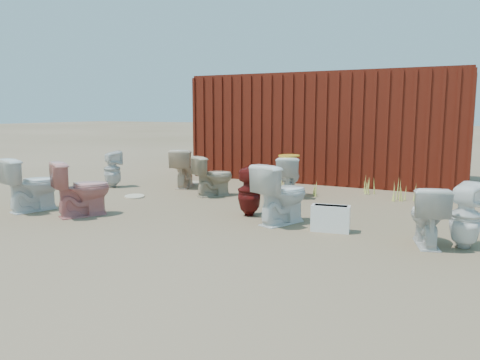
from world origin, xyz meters
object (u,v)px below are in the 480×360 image
at_px(toilet_back_yellowlid, 289,176).
at_px(toilet_front_e, 427,215).
at_px(toilet_front_c, 282,194).
at_px(toilet_back_beige_left, 184,168).
at_px(toilet_front_pink, 82,189).
at_px(toilet_back_a, 112,169).
at_px(loose_tank, 331,218).
at_px(toilet_back_e, 466,216).
at_px(toilet_back_beige_right, 213,176).
at_px(toilet_front_a, 33,184).
at_px(toilet_front_maroon, 249,191).
at_px(shipping_container, 330,127).

bearing_deg(toilet_back_yellowlid, toilet_front_e, 123.51).
relative_size(toilet_front_c, toilet_back_beige_left, 1.06).
xyz_separation_m(toilet_front_pink, toilet_front_e, (4.80, 0.72, -0.06)).
relative_size(toilet_front_e, toilet_back_yellowlid, 0.96).
height_order(toilet_front_e, toilet_back_beige_left, toilet_back_beige_left).
relative_size(toilet_front_pink, toilet_back_a, 1.10).
relative_size(toilet_front_c, loose_tank, 1.70).
distance_m(toilet_front_e, loose_tank, 1.21).
height_order(toilet_front_c, toilet_back_beige_left, toilet_front_c).
height_order(toilet_front_pink, toilet_back_e, toilet_front_pink).
xyz_separation_m(toilet_back_a, toilet_back_yellowlid, (3.65, 0.70, -0.01)).
xyz_separation_m(toilet_back_a, toilet_back_beige_right, (2.38, 0.10, -0.00)).
xyz_separation_m(toilet_front_a, toilet_back_yellowlid, (3.14, 3.06, -0.05)).
bearing_deg(toilet_back_beige_right, toilet_back_yellowlid, -120.62).
height_order(toilet_front_maroon, loose_tank, toilet_front_maroon).
xyz_separation_m(toilet_back_e, loose_tank, (-1.60, 0.02, -0.21)).
bearing_deg(toilet_back_beige_left, toilet_front_maroon, 124.89).
bearing_deg(shipping_container, toilet_front_a, -118.17).
distance_m(toilet_front_a, toilet_front_e, 5.83).
bearing_deg(toilet_front_maroon, shipping_container, -74.54).
height_order(toilet_front_e, toilet_back_e, toilet_back_e).
bearing_deg(shipping_container, toilet_back_e, -57.81).
relative_size(toilet_back_a, toilet_back_e, 0.99).
distance_m(toilet_back_a, toilet_back_beige_left, 1.49).
xyz_separation_m(toilet_back_beige_right, loose_tank, (2.70, -1.55, -0.20)).
height_order(toilet_back_yellowlid, toilet_back_e, toilet_back_e).
xyz_separation_m(shipping_container, toilet_front_pink, (-2.12, -5.69, -0.78)).
distance_m(toilet_back_beige_left, toilet_back_beige_right, 1.21).
bearing_deg(toilet_front_pink, toilet_back_beige_left, -57.84).
bearing_deg(toilet_front_c, shipping_container, -59.74).
distance_m(toilet_front_maroon, toilet_back_e, 2.99).
distance_m(toilet_back_beige_left, toilet_back_e, 5.77).
bearing_deg(toilet_front_pink, toilet_front_a, 34.37).
bearing_deg(toilet_front_a, toilet_front_pink, -159.65).
xyz_separation_m(toilet_front_pink, toilet_back_a, (-1.48, 2.27, -0.04)).
distance_m(toilet_front_a, toilet_back_beige_left, 3.15).
height_order(toilet_front_a, toilet_back_a, toilet_front_a).
bearing_deg(loose_tank, toilet_front_c, 161.73).
bearing_deg(toilet_back_yellowlid, toilet_front_pink, 37.95).
relative_size(shipping_container, toilet_back_beige_right, 7.97).
relative_size(shipping_container, toilet_front_e, 8.35).
xyz_separation_m(toilet_front_maroon, toilet_back_yellowlid, (-0.07, 1.79, -0.01)).
distance_m(toilet_back_a, toilet_back_e, 6.84).
relative_size(toilet_back_beige_left, toilet_back_yellowlid, 1.07).
height_order(toilet_front_pink, loose_tank, toilet_front_pink).
bearing_deg(toilet_front_a, toilet_front_c, -149.89).
distance_m(toilet_front_c, toilet_front_maroon, 0.67).
relative_size(toilet_front_pink, toilet_back_beige_left, 1.05).
height_order(toilet_back_beige_right, toilet_back_e, toilet_back_e).
height_order(toilet_front_c, toilet_front_e, toilet_front_c).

